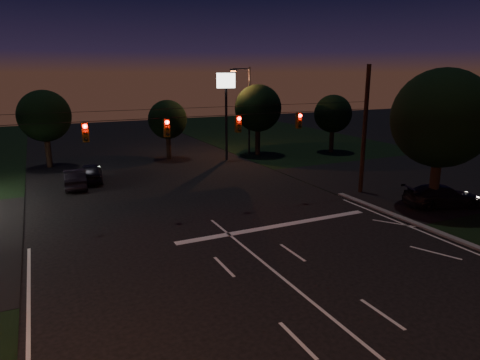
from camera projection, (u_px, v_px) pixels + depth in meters
cross_street_right at (428, 178)px, 35.23m from camera, size 20.00×16.00×0.02m
stop_bar at (277, 226)px, 24.20m from camera, size 12.00×0.50×0.01m
utility_pole_right at (360, 192)px, 31.02m from camera, size 0.30×0.30×9.00m
signal_span at (204, 125)px, 24.63m from camera, size 24.00×0.40×1.56m
pole_sign_right at (226, 96)px, 40.95m from camera, size 1.80×0.30×8.40m
street_light_right_far at (247, 104)px, 44.30m from camera, size 2.20×0.35×9.00m
tree_right_near at (440, 119)px, 26.04m from camera, size 6.00×6.00×8.76m
tree_far_b at (45, 117)px, 38.30m from camera, size 4.60×4.60×6.98m
tree_far_c at (167, 120)px, 42.16m from camera, size 3.80×3.80×5.86m
tree_far_d at (258, 109)px, 43.97m from camera, size 4.80×4.80×7.30m
tree_far_e at (332, 114)px, 45.71m from camera, size 4.00×4.00×6.18m
car_oncoming_a at (91, 172)px, 33.93m from camera, size 2.26×4.53×1.48m
car_oncoming_b at (75, 178)px, 32.09m from camera, size 1.70×4.40×1.43m
car_cross at (443, 196)px, 27.50m from camera, size 5.35×3.53×1.44m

